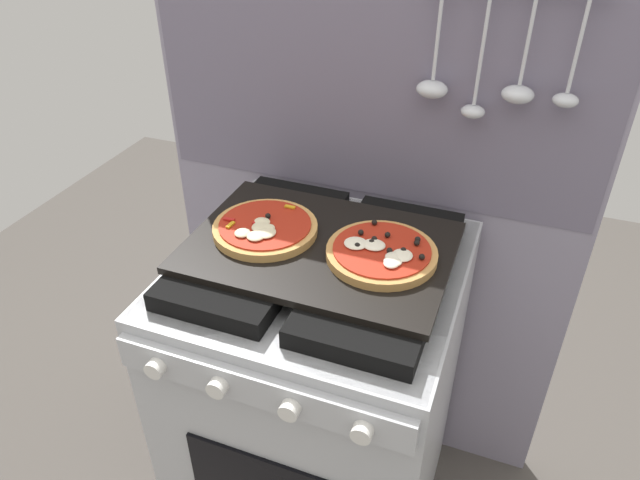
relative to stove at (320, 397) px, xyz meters
name	(u,v)px	position (x,y,z in m)	size (l,w,h in m)	color
kitchen_backsplash	(366,217)	(0.00, 0.34, 0.34)	(1.10, 0.09, 1.55)	gray
stove	(320,397)	(0.00, 0.00, 0.00)	(0.60, 0.64, 0.90)	#B7BABF
baking_tray	(320,247)	(0.00, 0.00, 0.46)	(0.54, 0.38, 0.02)	black
pizza_left	(265,228)	(-0.12, 0.00, 0.48)	(0.22, 0.22, 0.03)	tan
pizza_right	(382,252)	(0.13, 0.00, 0.48)	(0.22, 0.22, 0.03)	#C18947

